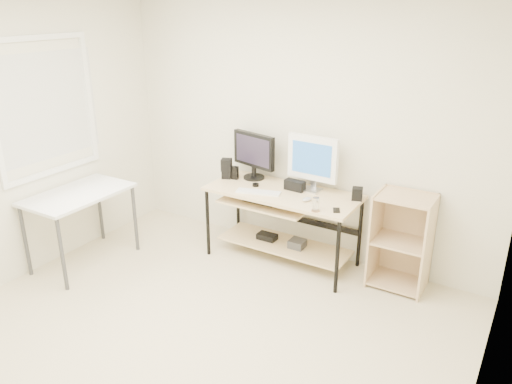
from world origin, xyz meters
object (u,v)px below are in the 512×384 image
Objects in this scene: desk at (280,211)px; white_imac at (313,160)px; side_table at (79,200)px; black_monitor at (254,153)px; audio_controller at (235,173)px; shelf_unit at (402,240)px.

white_imac is (0.26, 0.15, 0.53)m from desk.
desk and side_table have the same top height.
side_table is at bearing -145.13° from white_imac.
audio_controller is (-0.15, -0.12, -0.21)m from black_monitor.
side_table is 1.82× the size of white_imac.
shelf_unit is at bearing 2.90° from white_imac.
side_table is 1.79m from black_monitor.
desk is at bearing -10.97° from audio_controller.
side_table is 1.11× the size of shelf_unit.
shelf_unit is at bearing 12.35° from black_monitor.
black_monitor is (-0.41, 0.18, 0.49)m from desk.
shelf_unit is 1.64× the size of white_imac.
shelf_unit is 1.79m from audio_controller.
shelf_unit is 1.69m from black_monitor.
white_imac is at bearing -179.54° from shelf_unit.
desk is 1.67× the size of shelf_unit.
side_table is 2.30m from white_imac.
shelf_unit reaches higher than audio_controller.
side_table is 1.56m from audio_controller.
audio_controller is (-1.74, -0.11, 0.37)m from shelf_unit.
side_table is at bearing -156.67° from shelf_unit.
desk is 0.61m from white_imac.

